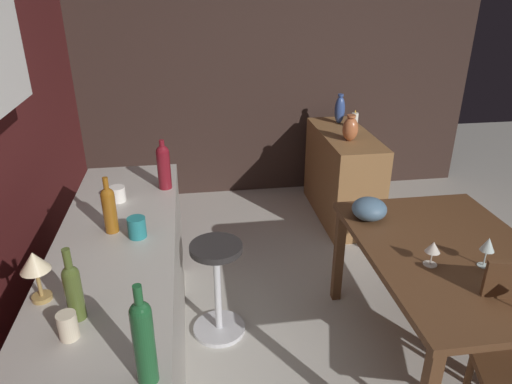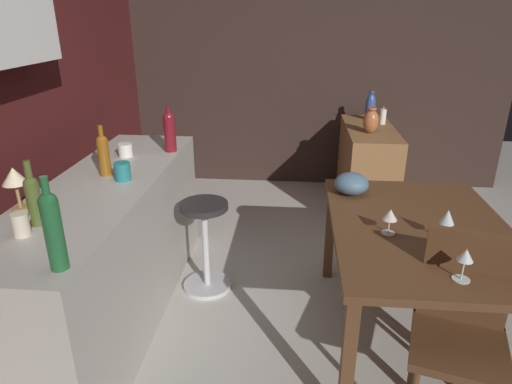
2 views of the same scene
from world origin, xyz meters
TOP-DOWN VIEW (x-y plane):
  - ground_plane at (0.00, 0.00)m, footprint 9.00×9.00m
  - wall_side_right at (2.55, 0.30)m, footprint 0.10×4.40m
  - dining_table at (-0.08, -0.39)m, footprint 1.37×0.95m
  - kitchen_counter at (-0.01, 1.41)m, footprint 2.10×0.60m
  - sideboard_cabinet at (1.80, -0.38)m, footprint 1.10×0.44m
  - chair_near_window at (-0.62, -0.46)m, footprint 0.50×0.50m
  - bar_stool at (0.33, 0.89)m, footprint 0.34×0.34m
  - wine_glass_left at (-0.60, -0.42)m, footprint 0.08×0.08m
  - wine_glass_right at (-0.24, -0.46)m, footprint 0.07×0.07m
  - wine_glass_center at (-0.19, -0.19)m, footprint 0.08×0.08m
  - fruit_bowl at (0.35, -0.06)m, footprint 0.21×0.21m
  - wine_bottle_olive at (-0.56, 1.47)m, footprint 0.07×0.07m
  - wine_bottle_green at (-0.91, 1.18)m, footprint 0.07×0.07m
  - wine_bottle_amber at (0.12, 1.43)m, footprint 0.07×0.07m
  - wine_bottle_ruby at (0.64, 1.17)m, footprint 0.08×0.08m
  - cup_teal at (0.05, 1.29)m, footprint 0.13×0.09m
  - cup_white at (0.49, 1.44)m, footprint 0.13×0.09m
  - cup_cream at (-0.66, 1.48)m, footprint 0.11×0.07m
  - counter_lamp at (-0.42, 1.64)m, footprint 0.12×0.12m
  - pillar_candle_tall at (1.95, -0.51)m, footprint 0.06×0.06m
  - vase_ceramic_blue at (2.11, -0.42)m, footprint 0.10×0.10m
  - vase_copper at (1.59, -0.35)m, footprint 0.13×0.13m

SIDE VIEW (x-z plane):
  - ground_plane at x=0.00m, z-range 0.00..0.00m
  - bar_stool at x=0.33m, z-range 0.02..0.67m
  - sideboard_cabinet at x=1.80m, z-range 0.00..0.82m
  - kitchen_counter at x=-0.01m, z-range 0.00..0.90m
  - chair_near_window at x=-0.62m, z-range 0.04..0.97m
  - dining_table at x=-0.08m, z-range 0.29..1.03m
  - fruit_bowl at x=0.35m, z-range 0.74..0.88m
  - wine_glass_center at x=-0.19m, z-range 0.77..0.91m
  - wine_glass_left at x=-0.60m, z-range 0.78..0.93m
  - wine_glass_right at x=-0.24m, z-range 0.78..0.95m
  - pillar_candle_tall at x=1.95m, z-range 0.81..0.97m
  - vase_copper at x=1.59m, z-range 0.81..1.04m
  - cup_white at x=0.49m, z-range 0.90..0.99m
  - cup_cream at x=-0.66m, z-range 0.90..1.01m
  - cup_teal at x=0.05m, z-range 0.90..1.01m
  - vase_ceramic_blue at x=2.11m, z-range 0.81..1.10m
  - wine_bottle_olive at x=-0.56m, z-range 0.88..1.19m
  - wine_bottle_amber at x=0.12m, z-range 0.88..1.19m
  - wine_bottle_ruby at x=0.64m, z-range 0.90..1.21m
  - counter_lamp at x=-0.42m, z-range 0.95..1.17m
  - wine_bottle_green at x=-0.91m, z-range 0.89..1.26m
  - wall_side_right at x=2.55m, z-range 0.00..2.60m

